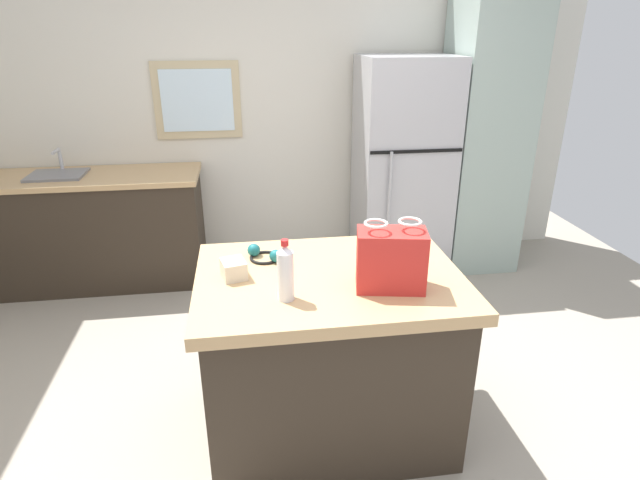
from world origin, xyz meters
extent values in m
plane|color=#9E9384|center=(0.00, 0.00, 0.00)|extent=(6.14, 6.14, 0.00)
cube|color=silver|center=(0.00, 2.26, 1.28)|extent=(5.11, 0.10, 2.56)
cube|color=#CCB78C|center=(-0.68, 2.21, 1.40)|extent=(0.68, 0.04, 0.60)
cube|color=white|center=(-0.68, 2.19, 1.40)|extent=(0.56, 0.02, 0.48)
cube|color=#33281E|center=(0.03, -0.01, 0.41)|extent=(1.15, 0.82, 0.82)
cube|color=tan|center=(0.03, -0.01, 0.85)|extent=(1.23, 0.90, 0.06)
cube|color=#B7B7BC|center=(0.94, 1.86, 0.87)|extent=(0.73, 0.64, 1.74)
cube|color=black|center=(0.94, 1.54, 1.08)|extent=(0.71, 0.01, 0.02)
cylinder|color=#B7B7BC|center=(0.74, 1.51, 0.70)|extent=(0.02, 0.02, 0.78)
cube|color=#9EB2A8|center=(1.62, 1.86, 1.11)|extent=(0.59, 0.61, 2.22)
cube|color=#33281E|center=(-1.50, 1.90, 0.43)|extent=(1.58, 0.57, 0.86)
cube|color=tan|center=(-1.50, 1.90, 0.88)|extent=(1.62, 0.61, 0.04)
cube|color=slate|center=(-1.74, 1.90, 0.85)|extent=(0.40, 0.32, 0.14)
cylinder|color=#B7B7BC|center=(-1.74, 2.04, 0.99)|extent=(0.03, 0.03, 0.18)
cylinder|color=#B7B7BC|center=(-1.74, 1.97, 1.07)|extent=(0.02, 0.14, 0.02)
cube|color=red|center=(0.27, -0.17, 1.01)|extent=(0.32, 0.22, 0.26)
torus|color=white|center=(0.20, -0.17, 1.19)|extent=(0.12, 0.12, 0.01)
torus|color=white|center=(0.34, -0.17, 1.19)|extent=(0.12, 0.12, 0.01)
cube|color=beige|center=(-0.41, 0.03, 0.92)|extent=(0.13, 0.14, 0.08)
cylinder|color=white|center=(-0.19, -0.21, 0.99)|extent=(0.07, 0.07, 0.21)
cone|color=white|center=(-0.19, -0.21, 1.11)|extent=(0.06, 0.06, 0.03)
cylinder|color=red|center=(-0.19, -0.21, 1.14)|extent=(0.03, 0.03, 0.02)
torus|color=black|center=(-0.26, 0.21, 0.89)|extent=(0.21, 0.21, 0.01)
sphere|color=#19666B|center=(-0.21, 0.17, 0.91)|extent=(0.06, 0.06, 0.06)
sphere|color=#19666B|center=(-0.31, 0.25, 0.91)|extent=(0.06, 0.06, 0.06)
camera|label=1|loc=(-0.32, -2.11, 1.94)|focal=28.91mm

